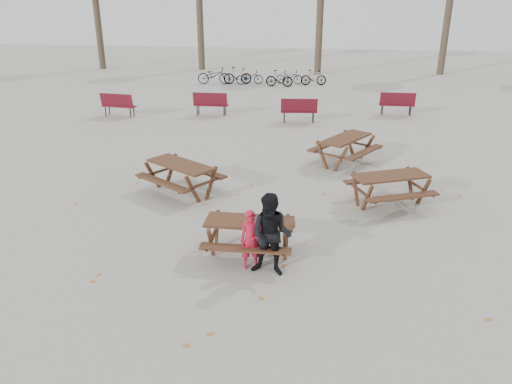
# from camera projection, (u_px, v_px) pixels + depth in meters

# --- Properties ---
(ground) EXTENTS (80.00, 80.00, 0.00)m
(ground) POSITION_uv_depth(u_px,v_px,m) (250.00, 254.00, 10.42)
(ground) COLOR gray
(ground) RESTS_ON ground
(main_picnic_table) EXTENTS (1.80, 1.45, 0.78)m
(main_picnic_table) POSITION_uv_depth(u_px,v_px,m) (250.00, 229.00, 10.20)
(main_picnic_table) COLOR #3D2416
(main_picnic_table) RESTS_ON ground
(food_tray) EXTENTS (0.18, 0.11, 0.03)m
(food_tray) POSITION_uv_depth(u_px,v_px,m) (261.00, 223.00, 9.99)
(food_tray) COLOR white
(food_tray) RESTS_ON main_picnic_table
(bread_roll) EXTENTS (0.14, 0.06, 0.05)m
(bread_roll) POSITION_uv_depth(u_px,v_px,m) (261.00, 221.00, 9.97)
(bread_roll) COLOR tan
(bread_roll) RESTS_ON food_tray
(soda_bottle) EXTENTS (0.07, 0.07, 0.17)m
(soda_bottle) POSITION_uv_depth(u_px,v_px,m) (247.00, 220.00, 10.00)
(soda_bottle) COLOR silver
(soda_bottle) RESTS_ON main_picnic_table
(child) EXTENTS (0.50, 0.39, 1.22)m
(child) POSITION_uv_depth(u_px,v_px,m) (251.00, 240.00, 9.70)
(child) COLOR red
(child) RESTS_ON ground
(adult) EXTENTS (0.88, 0.73, 1.65)m
(adult) POSITION_uv_depth(u_px,v_px,m) (271.00, 235.00, 9.41)
(adult) COLOR black
(adult) RESTS_ON ground
(picnic_table_east) EXTENTS (2.33, 2.14, 0.81)m
(picnic_table_east) POSITION_uv_depth(u_px,v_px,m) (389.00, 190.00, 12.68)
(picnic_table_east) COLOR #3D2416
(picnic_table_east) RESTS_ON ground
(picnic_table_north) EXTENTS (2.50, 2.39, 0.84)m
(picnic_table_north) POSITION_uv_depth(u_px,v_px,m) (181.00, 178.00, 13.42)
(picnic_table_north) COLOR #3D2416
(picnic_table_north) RESTS_ON ground
(picnic_table_far) EXTENTS (2.41, 2.53, 0.85)m
(picnic_table_far) POSITION_uv_depth(u_px,v_px,m) (345.00, 150.00, 15.74)
(picnic_table_far) COLOR #3D2416
(picnic_table_far) RESTS_ON ground
(park_bench_row) EXTENTS (13.58, 2.43, 1.03)m
(park_bench_row) POSITION_uv_depth(u_px,v_px,m) (256.00, 105.00, 21.49)
(park_bench_row) COLOR maroon
(park_bench_row) RESTS_ON ground
(bicycle_row) EXTENTS (7.52, 1.61, 1.00)m
(bicycle_row) POSITION_uv_depth(u_px,v_px,m) (255.00, 77.00, 28.98)
(bicycle_row) COLOR black
(bicycle_row) RESTS_ON ground
(fallen_leaves) EXTENTS (11.00, 11.00, 0.01)m
(fallen_leaves) POSITION_uv_depth(u_px,v_px,m) (283.00, 207.00, 12.66)
(fallen_leaves) COLOR #AD6829
(fallen_leaves) RESTS_ON ground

